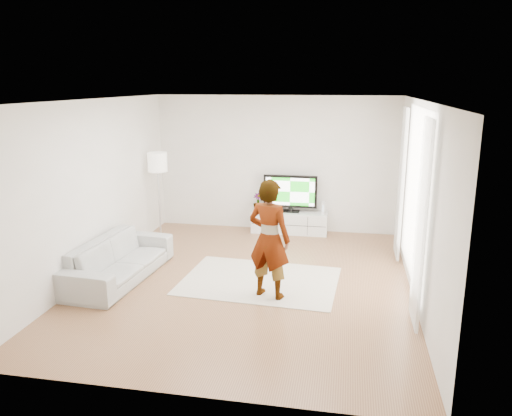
% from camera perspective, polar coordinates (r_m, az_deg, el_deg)
% --- Properties ---
extents(floor, '(6.00, 6.00, 0.00)m').
position_cam_1_polar(floor, '(7.94, -1.01, -8.41)').
color(floor, '#9C6F46').
rests_on(floor, ground).
extents(ceiling, '(6.00, 6.00, 0.00)m').
position_cam_1_polar(ceiling, '(7.34, -1.11, 12.22)').
color(ceiling, white).
rests_on(ceiling, wall_back).
extents(wall_left, '(0.02, 6.00, 2.80)m').
position_cam_1_polar(wall_left, '(8.37, -18.08, 2.11)').
color(wall_left, white).
rests_on(wall_left, floor).
extents(wall_right, '(0.02, 6.00, 2.80)m').
position_cam_1_polar(wall_right, '(7.44, 18.16, 0.65)').
color(wall_right, white).
rests_on(wall_right, floor).
extents(wall_back, '(5.00, 0.02, 2.80)m').
position_cam_1_polar(wall_back, '(10.42, 2.26, 5.05)').
color(wall_back, white).
rests_on(wall_back, floor).
extents(wall_front, '(5.00, 0.02, 2.80)m').
position_cam_1_polar(wall_front, '(4.73, -8.41, -6.38)').
color(wall_front, white).
rests_on(wall_front, floor).
extents(window, '(0.01, 2.60, 2.50)m').
position_cam_1_polar(window, '(7.72, 17.77, 1.53)').
color(window, white).
rests_on(window, wall_right).
extents(curtain_near, '(0.04, 0.70, 2.60)m').
position_cam_1_polar(curtain_near, '(6.48, 18.34, -1.77)').
color(curtain_near, white).
rests_on(curtain_near, floor).
extents(curtain_far, '(0.04, 0.70, 2.60)m').
position_cam_1_polar(curtain_far, '(8.99, 16.25, 2.71)').
color(curtain_far, white).
rests_on(curtain_far, floor).
extents(media_console, '(1.57, 0.45, 0.44)m').
position_cam_1_polar(media_console, '(10.40, 3.85, -1.64)').
color(media_console, silver).
rests_on(media_console, floor).
extents(television, '(1.10, 0.22, 0.77)m').
position_cam_1_polar(television, '(10.28, 3.93, 1.82)').
color(television, black).
rests_on(television, media_console).
extents(game_console, '(0.06, 0.17, 0.23)m').
position_cam_1_polar(game_console, '(10.26, 7.69, -0.01)').
color(game_console, white).
rests_on(game_console, media_console).
extents(potted_plant, '(0.22, 0.22, 0.37)m').
position_cam_1_polar(potted_plant, '(10.40, 0.24, 0.69)').
color(potted_plant, '#3F7238').
rests_on(potted_plant, media_console).
extents(rug, '(2.51, 1.88, 0.01)m').
position_cam_1_polar(rug, '(7.96, 0.43, -8.31)').
color(rug, beige).
rests_on(rug, floor).
extents(player, '(0.73, 0.59, 1.74)m').
position_cam_1_polar(player, '(7.12, 1.52, -3.56)').
color(player, '#334772').
rests_on(player, rug).
extents(sofa, '(1.02, 2.27, 0.65)m').
position_cam_1_polar(sofa, '(8.24, -15.34, -5.67)').
color(sofa, '#A8A8A4').
rests_on(sofa, floor).
extents(floor_lamp, '(0.38, 0.38, 1.72)m').
position_cam_1_polar(floor_lamp, '(10.02, -11.19, 4.74)').
color(floor_lamp, silver).
rests_on(floor_lamp, floor).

